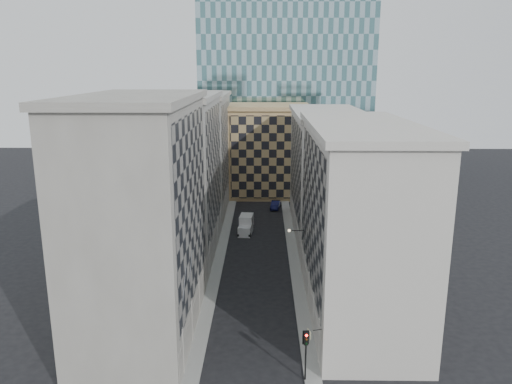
# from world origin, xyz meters

# --- Properties ---
(sidewalk_west) EXTENTS (1.50, 100.00, 0.15)m
(sidewalk_west) POSITION_xyz_m (-5.25, 30.00, 0.07)
(sidewalk_west) COLOR gray
(sidewalk_west) RESTS_ON ground
(sidewalk_east) EXTENTS (1.50, 100.00, 0.15)m
(sidewalk_east) POSITION_xyz_m (5.25, 30.00, 0.07)
(sidewalk_east) COLOR gray
(sidewalk_east) RESTS_ON ground
(bldg_left_a) EXTENTS (10.80, 22.80, 23.70)m
(bldg_left_a) POSITION_xyz_m (-10.88, 11.00, 11.82)
(bldg_left_a) COLOR gray
(bldg_left_a) RESTS_ON ground
(bldg_left_b) EXTENTS (10.80, 22.80, 22.70)m
(bldg_left_b) POSITION_xyz_m (-10.88, 33.00, 11.32)
(bldg_left_b) COLOR gray
(bldg_left_b) RESTS_ON ground
(bldg_left_c) EXTENTS (10.80, 22.80, 21.70)m
(bldg_left_c) POSITION_xyz_m (-10.88, 55.00, 10.83)
(bldg_left_c) COLOR gray
(bldg_left_c) RESTS_ON ground
(bldg_right_a) EXTENTS (10.80, 26.80, 20.70)m
(bldg_right_a) POSITION_xyz_m (10.88, 15.00, 10.32)
(bldg_right_a) COLOR beige
(bldg_right_a) RESTS_ON ground
(bldg_right_b) EXTENTS (10.80, 28.80, 19.70)m
(bldg_right_b) POSITION_xyz_m (10.89, 42.00, 9.85)
(bldg_right_b) COLOR beige
(bldg_right_b) RESTS_ON ground
(tan_block) EXTENTS (16.80, 14.80, 18.80)m
(tan_block) POSITION_xyz_m (2.00, 67.90, 9.44)
(tan_block) COLOR tan
(tan_block) RESTS_ON ground
(church_tower) EXTENTS (7.20, 7.20, 51.50)m
(church_tower) POSITION_xyz_m (0.00, 82.00, 26.95)
(church_tower) COLOR #2D2923
(church_tower) RESTS_ON ground
(flagpoles_left) EXTENTS (0.10, 6.33, 2.33)m
(flagpoles_left) POSITION_xyz_m (-5.90, 6.00, 8.00)
(flagpoles_left) COLOR gray
(flagpoles_left) RESTS_ON ground
(bracket_lamp) EXTENTS (1.98, 0.36, 0.36)m
(bracket_lamp) POSITION_xyz_m (4.38, 24.00, 6.20)
(bracket_lamp) COLOR black
(bracket_lamp) RESTS_ON ground
(traffic_light) EXTENTS (0.57, 0.50, 4.52)m
(traffic_light) POSITION_xyz_m (4.55, 1.88, 3.39)
(traffic_light) COLOR black
(traffic_light) RESTS_ON sidewalk_east
(box_truck) EXTENTS (2.51, 5.22, 2.77)m
(box_truck) POSITION_xyz_m (-1.90, 41.57, 1.21)
(box_truck) COLOR silver
(box_truck) RESTS_ON ground
(dark_car) EXTENTS (2.13, 4.62, 1.47)m
(dark_car) POSITION_xyz_m (3.22, 55.89, 0.73)
(dark_car) COLOR #0F1137
(dark_car) RESTS_ON ground
(shop_sign) EXTENTS (1.23, 0.71, 0.80)m
(shop_sign) POSITION_xyz_m (4.96, 3.00, 3.83)
(shop_sign) COLOR black
(shop_sign) RESTS_ON ground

